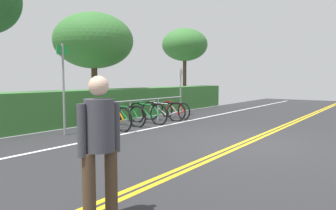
% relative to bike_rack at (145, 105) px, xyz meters
% --- Properties ---
extents(ground_plane, '(35.20, 10.77, 0.05)m').
position_rel_bike_rack_xyz_m(ground_plane, '(-1.19, -4.23, -0.65)').
color(ground_plane, '#2B2B2D').
extents(centre_line_yellow_inner, '(31.68, 0.10, 0.00)m').
position_rel_bike_rack_xyz_m(centre_line_yellow_inner, '(-1.19, -4.31, -0.62)').
color(centre_line_yellow_inner, gold).
rests_on(centre_line_yellow_inner, ground_plane).
extents(centre_line_yellow_outer, '(31.68, 0.10, 0.00)m').
position_rel_bike_rack_xyz_m(centre_line_yellow_outer, '(-1.19, -4.15, -0.62)').
color(centre_line_yellow_outer, gold).
rests_on(centre_line_yellow_outer, ground_plane).
extents(bike_lane_stripe_white, '(31.68, 0.12, 0.00)m').
position_rel_bike_rack_xyz_m(bike_lane_stripe_white, '(-1.19, -0.95, -0.62)').
color(bike_lane_stripe_white, white).
rests_on(bike_lane_stripe_white, ground_plane).
extents(bike_rack, '(4.61, 0.05, 0.85)m').
position_rel_bike_rack_xyz_m(bike_rack, '(0.00, 0.00, 0.00)').
color(bike_rack, '#9EA0A5').
rests_on(bike_rack, ground_plane).
extents(bicycle_0, '(0.46, 1.85, 0.79)m').
position_rel_bike_rack_xyz_m(bicycle_0, '(-1.73, -0.12, -0.26)').
color(bicycle_0, black).
rests_on(bicycle_0, ground_plane).
extents(bicycle_1, '(0.46, 1.78, 0.75)m').
position_rel_bike_rack_xyz_m(bicycle_1, '(-0.90, 0.09, -0.28)').
color(bicycle_1, black).
rests_on(bicycle_1, ground_plane).
extents(bicycle_2, '(0.46, 1.80, 0.78)m').
position_rel_bike_rack_xyz_m(bicycle_2, '(-0.04, -0.15, -0.26)').
color(bicycle_2, black).
rests_on(bicycle_2, ground_plane).
extents(bicycle_3, '(0.56, 1.77, 0.75)m').
position_rel_bike_rack_xyz_m(bicycle_3, '(0.92, -0.12, -0.27)').
color(bicycle_3, black).
rests_on(bicycle_3, ground_plane).
extents(bicycle_4, '(0.54, 1.64, 0.69)m').
position_rel_bike_rack_xyz_m(bicycle_4, '(1.74, -0.11, -0.30)').
color(bicycle_4, black).
rests_on(bicycle_4, ground_plane).
extents(pedestrian, '(0.48, 0.32, 1.59)m').
position_rel_bike_rack_xyz_m(pedestrian, '(-6.24, -4.60, 0.28)').
color(pedestrian, '#4C3826').
rests_on(pedestrian, ground_plane).
extents(sign_post_near, '(0.36, 0.06, 2.52)m').
position_rel_bike_rack_xyz_m(sign_post_near, '(-3.14, 0.28, 0.87)').
color(sign_post_near, gray).
rests_on(sign_post_near, ground_plane).
extents(sign_post_far, '(0.36, 0.08, 2.00)m').
position_rel_bike_rack_xyz_m(sign_post_far, '(2.61, 0.21, 0.59)').
color(sign_post_far, gray).
rests_on(sign_post_far, ground_plane).
extents(hedge_backdrop, '(13.56, 1.12, 1.16)m').
position_rel_bike_rack_xyz_m(hedge_backdrop, '(1.50, 1.83, -0.05)').
color(hedge_backdrop, '#387533').
rests_on(hedge_backdrop, ground_plane).
extents(tree_mid, '(3.26, 3.26, 4.26)m').
position_rel_bike_rack_xyz_m(tree_mid, '(0.39, 3.05, 2.49)').
color(tree_mid, '#473323').
rests_on(tree_mid, ground_plane).
extents(tree_far_right, '(2.63, 2.63, 4.46)m').
position_rel_bike_rack_xyz_m(tree_far_right, '(7.03, 2.85, 2.88)').
color(tree_far_right, '#473323').
rests_on(tree_far_right, ground_plane).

